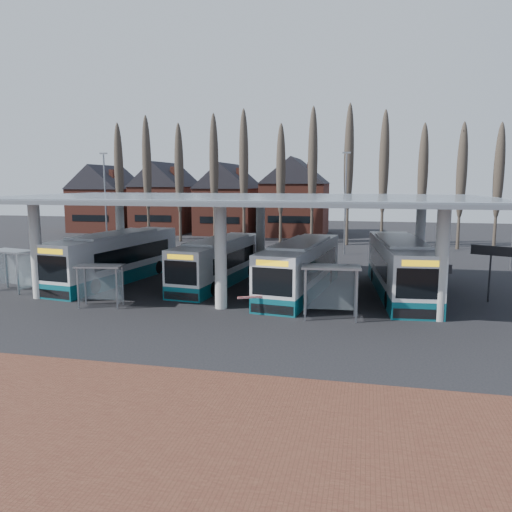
% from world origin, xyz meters
% --- Properties ---
extents(ground, '(140.00, 140.00, 0.00)m').
position_xyz_m(ground, '(0.00, 0.00, 0.00)').
color(ground, black).
rests_on(ground, ground).
extents(brick_strip, '(70.00, 10.00, 0.03)m').
position_xyz_m(brick_strip, '(0.00, -12.00, 0.01)').
color(brick_strip, brown).
rests_on(brick_strip, ground).
extents(station_canopy, '(32.00, 16.00, 6.34)m').
position_xyz_m(station_canopy, '(0.00, 8.00, 5.68)').
color(station_canopy, beige).
rests_on(station_canopy, ground).
extents(poplar_row, '(45.10, 1.10, 14.50)m').
position_xyz_m(poplar_row, '(0.00, 33.00, 8.78)').
color(poplar_row, '#473D33').
rests_on(poplar_row, ground).
extents(townhouse_row, '(36.80, 10.30, 12.25)m').
position_xyz_m(townhouse_row, '(-15.75, 44.00, 5.94)').
color(townhouse_row, brown).
rests_on(townhouse_row, ground).
extents(lamp_post_a, '(0.80, 0.16, 10.17)m').
position_xyz_m(lamp_post_a, '(-18.00, 22.00, 5.34)').
color(lamp_post_a, slate).
rests_on(lamp_post_a, ground).
extents(lamp_post_b, '(0.80, 0.16, 10.17)m').
position_xyz_m(lamp_post_b, '(6.00, 26.00, 5.34)').
color(lamp_post_b, slate).
rests_on(lamp_post_b, ground).
extents(bus_0, '(4.54, 13.17, 3.59)m').
position_xyz_m(bus_0, '(-9.83, 8.57, 1.69)').
color(bus_0, silver).
rests_on(bus_0, ground).
extents(bus_1, '(3.74, 11.88, 3.24)m').
position_xyz_m(bus_1, '(-2.20, 9.32, 1.53)').
color(bus_1, silver).
rests_on(bus_1, ground).
extents(bus_2, '(4.17, 12.55, 3.42)m').
position_xyz_m(bus_2, '(3.98, 7.64, 1.61)').
color(bus_2, silver).
rests_on(bus_2, ground).
extents(bus_3, '(3.93, 13.20, 3.61)m').
position_xyz_m(bus_3, '(10.34, 8.66, 1.70)').
color(bus_3, silver).
rests_on(bus_3, ground).
extents(shelter_0, '(3.25, 2.13, 2.77)m').
position_xyz_m(shelter_0, '(-14.94, 4.01, 2.02)').
color(shelter_0, gray).
rests_on(shelter_0, ground).
extents(shelter_1, '(2.84, 1.73, 2.47)m').
position_xyz_m(shelter_1, '(-7.01, 1.46, 1.80)').
color(shelter_1, gray).
rests_on(shelter_1, ground).
extents(shelter_2, '(3.20, 1.79, 2.87)m').
position_xyz_m(shelter_2, '(6.34, 1.76, 2.09)').
color(shelter_2, gray).
rests_on(shelter_2, ground).
extents(info_sign_0, '(1.94, 0.41, 2.90)m').
position_xyz_m(info_sign_0, '(11.67, 3.05, 2.43)').
color(info_sign_0, black).
rests_on(info_sign_0, ground).
extents(info_sign_1, '(2.17, 1.07, 3.46)m').
position_xyz_m(info_sign_1, '(15.51, 7.44, 2.90)').
color(info_sign_1, black).
rests_on(info_sign_1, ground).
extents(barrier, '(2.18, 1.16, 1.19)m').
position_xyz_m(barrier, '(2.46, 1.61, 0.92)').
color(barrier, black).
rests_on(barrier, ground).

